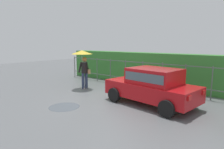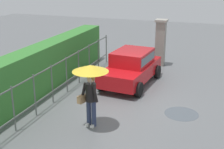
% 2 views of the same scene
% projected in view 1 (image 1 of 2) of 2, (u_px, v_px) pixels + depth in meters
% --- Properties ---
extents(ground_plane, '(40.00, 40.00, 0.00)m').
position_uv_depth(ground_plane, '(113.00, 98.00, 8.95)').
color(ground_plane, slate).
extents(car, '(3.86, 2.15, 1.48)m').
position_uv_depth(car, '(152.00, 85.00, 7.95)').
color(car, '#B71116').
rests_on(car, ground).
extents(pedestrian, '(1.12, 1.12, 2.08)m').
position_uv_depth(pedestrian, '(83.00, 59.00, 10.68)').
color(pedestrian, '#2D3856').
rests_on(pedestrian, ground).
extents(fence_section, '(10.54, 0.05, 1.50)m').
position_uv_depth(fence_section, '(134.00, 73.00, 11.19)').
color(fence_section, '#59605B').
rests_on(fence_section, ground).
extents(hedge_row, '(11.49, 0.90, 1.90)m').
position_uv_depth(hedge_row, '(144.00, 69.00, 11.95)').
color(hedge_row, '#387F33').
rests_on(hedge_row, ground).
extents(puddle_near, '(1.19, 1.19, 0.00)m').
position_uv_depth(puddle_near, '(64.00, 107.00, 7.75)').
color(puddle_near, '#4C545B').
rests_on(puddle_near, ground).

